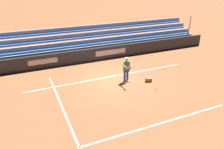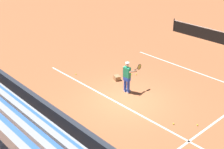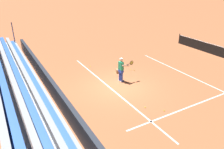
{
  "view_description": "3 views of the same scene",
  "coord_description": "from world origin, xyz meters",
  "px_view_note": "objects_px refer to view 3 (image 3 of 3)",
  "views": [
    {
      "loc": [
        5.71,
        12.55,
        6.55
      ],
      "look_at": [
        0.78,
        1.36,
        1.06
      ],
      "focal_mm": 35.0,
      "sensor_mm": 36.0,
      "label": 1
    },
    {
      "loc": [
        9.56,
        -9.85,
        7.95
      ],
      "look_at": [
        -0.94,
        -0.12,
        1.16
      ],
      "focal_mm": 50.0,
      "sensor_mm": 36.0,
      "label": 2
    },
    {
      "loc": [
        11.0,
        -6.72,
        6.71
      ],
      "look_at": [
        -0.12,
        -0.35,
        0.93
      ],
      "focal_mm": 35.0,
      "sensor_mm": 36.0,
      "label": 3
    }
  ],
  "objects_px": {
    "tennis_player": "(121,70)",
    "tennis_ball_on_baseline": "(90,66)",
    "tennis_ball_far_left": "(145,107)",
    "ball_box_cardboard": "(118,71)",
    "tennis_ball_toward_net": "(131,70)",
    "tennis_ball_stray_back": "(164,111)",
    "tennis_ball_midcourt": "(134,70)"
  },
  "relations": [
    {
      "from": "tennis_player",
      "to": "tennis_ball_midcourt",
      "type": "xyz_separation_m",
      "value": [
        -1.12,
        1.91,
        -0.86
      ]
    },
    {
      "from": "tennis_player",
      "to": "tennis_ball_far_left",
      "type": "xyz_separation_m",
      "value": [
        3.53,
        -0.62,
        -0.86
      ]
    },
    {
      "from": "tennis_ball_toward_net",
      "to": "tennis_ball_on_baseline",
      "type": "distance_m",
      "value": 3.31
    },
    {
      "from": "tennis_player",
      "to": "ball_box_cardboard",
      "type": "bearing_deg",
      "value": 156.63
    },
    {
      "from": "ball_box_cardboard",
      "to": "tennis_ball_midcourt",
      "type": "relative_size",
      "value": 6.06
    },
    {
      "from": "tennis_ball_stray_back",
      "to": "tennis_ball_on_baseline",
      "type": "height_order",
      "value": "same"
    },
    {
      "from": "ball_box_cardboard",
      "to": "tennis_ball_on_baseline",
      "type": "relative_size",
      "value": 6.06
    },
    {
      "from": "tennis_ball_toward_net",
      "to": "tennis_player",
      "type": "bearing_deg",
      "value": -52.39
    },
    {
      "from": "ball_box_cardboard",
      "to": "tennis_ball_midcourt",
      "type": "xyz_separation_m",
      "value": [
        0.3,
        1.3,
        -0.1
      ]
    },
    {
      "from": "ball_box_cardboard",
      "to": "tennis_ball_stray_back",
      "type": "distance_m",
      "value": 5.75
    },
    {
      "from": "tennis_ball_midcourt",
      "to": "tennis_ball_toward_net",
      "type": "height_order",
      "value": "same"
    },
    {
      "from": "tennis_ball_on_baseline",
      "to": "tennis_ball_far_left",
      "type": "bearing_deg",
      "value": 0.8
    },
    {
      "from": "tennis_player",
      "to": "tennis_ball_on_baseline",
      "type": "distance_m",
      "value": 3.74
    },
    {
      "from": "ball_box_cardboard",
      "to": "tennis_ball_stray_back",
      "type": "bearing_deg",
      "value": -5.33
    },
    {
      "from": "tennis_ball_far_left",
      "to": "tennis_ball_stray_back",
      "type": "bearing_deg",
      "value": 41.97
    },
    {
      "from": "tennis_ball_midcourt",
      "to": "tennis_ball_toward_net",
      "type": "bearing_deg",
      "value": -133.06
    },
    {
      "from": "tennis_ball_far_left",
      "to": "tennis_ball_toward_net",
      "type": "distance_m",
      "value": 5.37
    },
    {
      "from": "tennis_ball_far_left",
      "to": "tennis_ball_on_baseline",
      "type": "xyz_separation_m",
      "value": [
        -7.09,
        -0.1,
        0.0
      ]
    },
    {
      "from": "ball_box_cardboard",
      "to": "tennis_ball_stray_back",
      "type": "xyz_separation_m",
      "value": [
        5.73,
        -0.53,
        -0.1
      ]
    },
    {
      "from": "tennis_player",
      "to": "tennis_ball_toward_net",
      "type": "relative_size",
      "value": 25.98
    },
    {
      "from": "tennis_ball_midcourt",
      "to": "tennis_ball_toward_net",
      "type": "distance_m",
      "value": 0.28
    },
    {
      "from": "tennis_ball_far_left",
      "to": "ball_box_cardboard",
      "type": "bearing_deg",
      "value": 165.99
    },
    {
      "from": "tennis_ball_toward_net",
      "to": "ball_box_cardboard",
      "type": "bearing_deg",
      "value": -95.62
    },
    {
      "from": "tennis_player",
      "to": "tennis_ball_toward_net",
      "type": "xyz_separation_m",
      "value": [
        -1.31,
        1.71,
        -0.86
      ]
    },
    {
      "from": "tennis_ball_on_baseline",
      "to": "ball_box_cardboard",
      "type": "bearing_deg",
      "value": 31.91
    },
    {
      "from": "tennis_ball_stray_back",
      "to": "tennis_ball_on_baseline",
      "type": "relative_size",
      "value": 1.0
    },
    {
      "from": "tennis_player",
      "to": "tennis_ball_toward_net",
      "type": "height_order",
      "value": "tennis_player"
    },
    {
      "from": "tennis_ball_stray_back",
      "to": "tennis_ball_far_left",
      "type": "bearing_deg",
      "value": -138.03
    },
    {
      "from": "tennis_ball_midcourt",
      "to": "tennis_ball_far_left",
      "type": "height_order",
      "value": "same"
    },
    {
      "from": "tennis_ball_midcourt",
      "to": "tennis_ball_toward_net",
      "type": "xyz_separation_m",
      "value": [
        -0.19,
        -0.21,
        0.0
      ]
    },
    {
      "from": "ball_box_cardboard",
      "to": "tennis_player",
      "type": "bearing_deg",
      "value": -23.37
    },
    {
      "from": "ball_box_cardboard",
      "to": "tennis_ball_far_left",
      "type": "bearing_deg",
      "value": -14.01
    }
  ]
}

